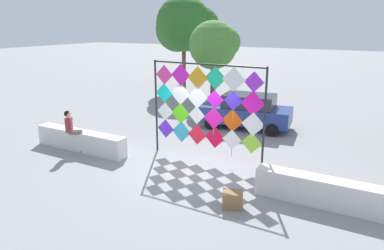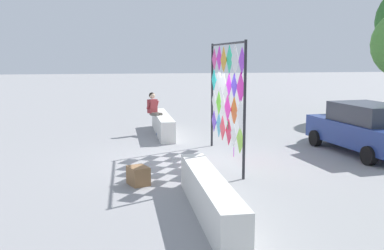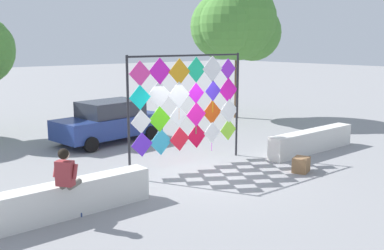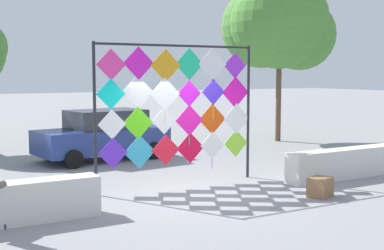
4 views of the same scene
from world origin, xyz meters
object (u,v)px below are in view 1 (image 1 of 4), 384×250
cardboard_box_large (233,199)px  tree_palm_like (216,45)px  tree_broadleaf (186,25)px  kite_display_rack (206,105)px  seated_vendor (73,128)px  parked_car (247,111)px

cardboard_box_large → tree_palm_like: bearing=117.6°
tree_broadleaf → tree_palm_like: (3.73, -3.09, -1.05)m
kite_display_rack → tree_palm_like: tree_palm_like is taller
seated_vendor → tree_broadleaf: size_ratio=0.25×
seated_vendor → tree_broadleaf: 13.67m
seated_vendor → tree_palm_like: size_ratio=0.33×
seated_vendor → tree_broadleaf: bearing=101.6°
seated_vendor → kite_display_rack: bearing=20.0°
cardboard_box_large → tree_palm_like: (-5.63, 10.79, 3.24)m
tree_palm_like → tree_broadleaf: bearing=140.4°
seated_vendor → tree_palm_like: 10.22m
tree_palm_like → seated_vendor: bearing=-96.2°
parked_car → cardboard_box_large: (2.28, -7.09, -0.57)m
kite_display_rack → tree_broadleaf: tree_broadleaf is taller
kite_display_rack → cardboard_box_large: (2.10, -2.61, -1.78)m
parked_car → tree_palm_like: tree_palm_like is taller
tree_broadleaf → parked_car: bearing=-43.8°
cardboard_box_large → tree_palm_like: tree_palm_like is taller
cardboard_box_large → tree_palm_like: 12.59m
parked_car → cardboard_box_large: size_ratio=8.08×
kite_display_rack → tree_palm_like: (-3.53, 8.18, 1.46)m
seated_vendor → parked_car: bearing=54.4°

